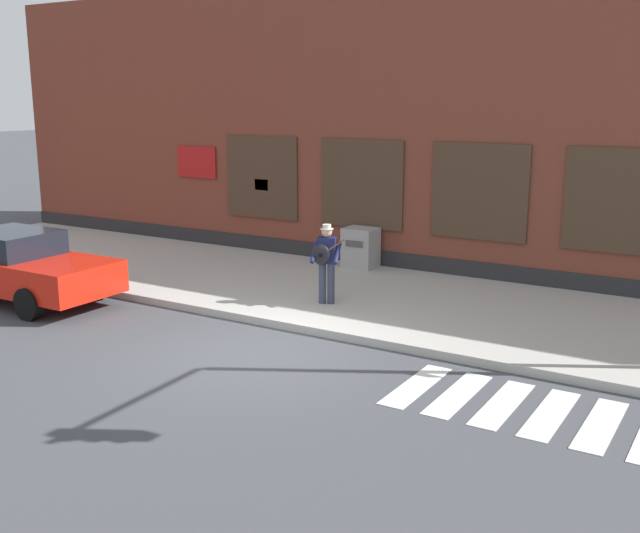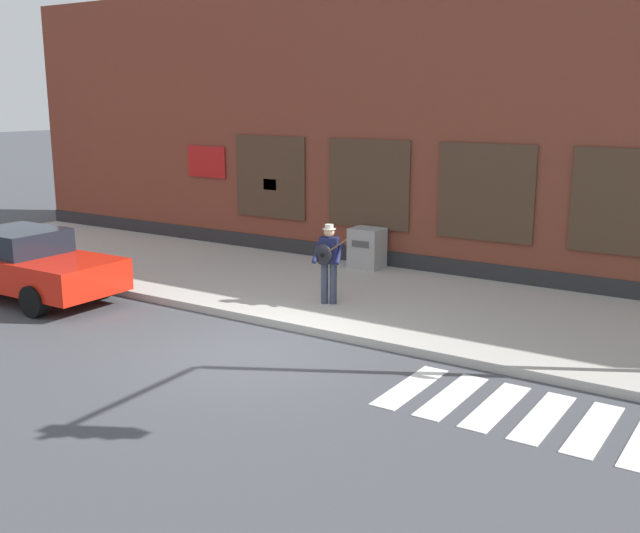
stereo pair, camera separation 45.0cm
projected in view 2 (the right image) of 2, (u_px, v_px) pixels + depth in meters
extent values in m
plane|color=#424449|center=(252.00, 353.00, 13.05)|extent=(160.00, 160.00, 0.00)
cube|color=#ADAAA3|center=(368.00, 297.00, 16.39)|extent=(28.00, 5.42, 0.16)
cube|color=brown|center=(460.00, 126.00, 19.44)|extent=(28.00, 4.00, 7.27)
cube|color=#28282B|center=(422.00, 266.00, 18.54)|extent=(28.00, 0.04, 0.55)
cube|color=#473323|center=(270.00, 177.00, 20.59)|extent=(2.33, 0.06, 2.25)
cube|color=black|center=(270.00, 177.00, 20.58)|extent=(2.21, 0.03, 2.13)
cube|color=#473323|center=(368.00, 184.00, 18.93)|extent=(2.33, 0.06, 2.25)
cube|color=black|center=(368.00, 184.00, 18.92)|extent=(2.21, 0.03, 2.13)
cube|color=#473323|center=(485.00, 193.00, 17.27)|extent=(2.33, 0.06, 2.25)
cube|color=black|center=(485.00, 193.00, 17.26)|extent=(2.21, 0.03, 2.13)
cube|color=#473323|center=(627.00, 203.00, 15.61)|extent=(2.33, 0.06, 2.25)
cube|color=black|center=(627.00, 203.00, 15.60)|extent=(2.21, 0.03, 2.13)
cube|color=red|center=(207.00, 162.00, 21.74)|extent=(1.40, 0.04, 0.90)
cube|color=yellow|center=(270.00, 184.00, 20.62)|extent=(0.44, 0.02, 0.30)
cube|color=silver|center=(411.00, 387.00, 11.51)|extent=(0.42, 1.90, 0.01)
cube|color=silver|center=(452.00, 396.00, 11.15)|extent=(0.42, 1.90, 0.01)
cube|color=silver|center=(496.00, 406.00, 10.78)|extent=(0.42, 1.90, 0.01)
cube|color=silver|center=(543.00, 417.00, 10.42)|extent=(0.42, 1.90, 0.01)
cube|color=silver|center=(594.00, 429.00, 10.05)|extent=(0.42, 1.90, 0.01)
cube|color=red|center=(28.00, 269.00, 16.48)|extent=(4.61, 1.88, 0.68)
cube|color=black|center=(18.00, 241.00, 16.48)|extent=(1.85, 1.60, 0.52)
cube|color=silver|center=(119.00, 274.00, 15.74)|extent=(0.06, 0.24, 0.12)
cube|color=silver|center=(75.00, 285.00, 14.80)|extent=(0.06, 0.24, 0.12)
cylinder|color=black|center=(101.00, 284.00, 16.56)|extent=(0.66, 0.25, 0.66)
cylinder|color=black|center=(34.00, 301.00, 15.13)|extent=(0.66, 0.25, 0.66)
cylinder|color=black|center=(25.00, 269.00, 17.97)|extent=(0.66, 0.25, 0.66)
cylinder|color=#33384C|center=(333.00, 283.00, 15.51)|extent=(0.15, 0.15, 0.86)
cylinder|color=#33384C|center=(325.00, 283.00, 15.53)|extent=(0.15, 0.15, 0.86)
cube|color=#191E47|center=(329.00, 250.00, 15.37)|extent=(0.43, 0.33, 0.54)
sphere|color=tan|center=(329.00, 232.00, 15.29)|extent=(0.22, 0.22, 0.22)
cylinder|color=beige|center=(329.00, 229.00, 15.28)|extent=(0.28, 0.28, 0.02)
cylinder|color=beige|center=(329.00, 227.00, 15.27)|extent=(0.18, 0.18, 0.09)
cylinder|color=#191E47|center=(339.00, 254.00, 15.23)|extent=(0.25, 0.51, 0.39)
cylinder|color=#191E47|center=(317.00, 252.00, 15.35)|extent=(0.25, 0.51, 0.39)
ellipsoid|color=black|center=(323.00, 255.00, 15.24)|extent=(0.38, 0.23, 0.44)
cylinder|color=black|center=(322.00, 255.00, 15.18)|extent=(0.09, 0.04, 0.09)
cylinder|color=brown|center=(335.00, 247.00, 15.12)|extent=(0.46, 0.19, 0.34)
cube|color=#9E9E9E|center=(367.00, 248.00, 18.81)|extent=(0.80, 0.68, 1.01)
cube|color=#4C4C4C|center=(360.00, 244.00, 18.49)|extent=(0.48, 0.02, 0.16)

